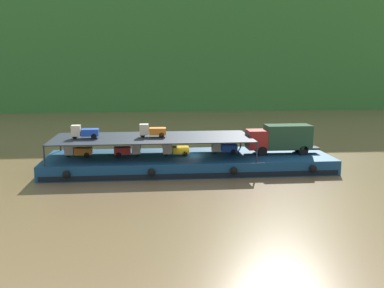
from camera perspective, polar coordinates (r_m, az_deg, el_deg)
ground_plane at (r=46.63m, az=-0.42°, el=-3.27°), size 400.00×400.00×0.00m
hillside_far_bank at (r=119.67m, az=-3.74°, el=16.85°), size 146.70×32.13×43.96m
cargo_barge at (r=46.43m, az=-0.42°, el=-2.38°), size 29.65×9.24×1.50m
covered_lorry at (r=47.81m, az=11.42°, el=0.76°), size 7.86×2.30×3.10m
cargo_rack at (r=45.77m, az=-5.17°, el=0.82°), size 20.45×7.86×2.00m
mini_truck_lower_stern at (r=46.83m, az=-14.60°, el=-0.81°), size 2.76×1.23×1.38m
mini_truck_lower_aft at (r=46.13m, az=-8.33°, el=-0.75°), size 2.78×1.28×1.38m
mini_truck_lower_mid at (r=45.91m, az=-2.19°, el=-0.70°), size 2.76×1.23×1.38m
mini_truck_lower_fore at (r=47.19m, az=4.15°, el=-0.42°), size 2.78×1.27×1.38m
mini_truck_upper_stern at (r=45.90m, az=-13.79°, el=1.54°), size 2.76×1.24×1.38m
mini_truck_upper_mid at (r=45.58m, az=-5.19°, el=1.74°), size 2.77×1.24×1.38m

